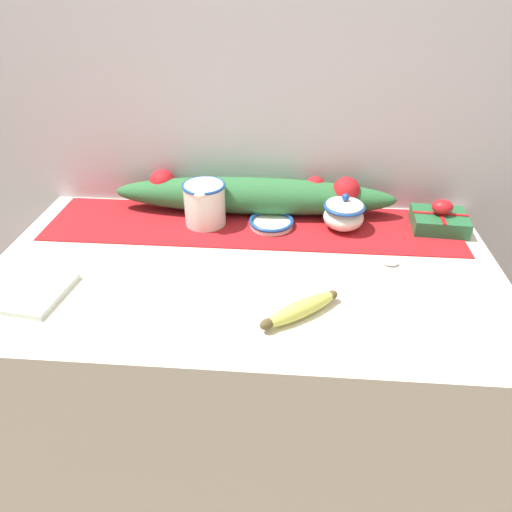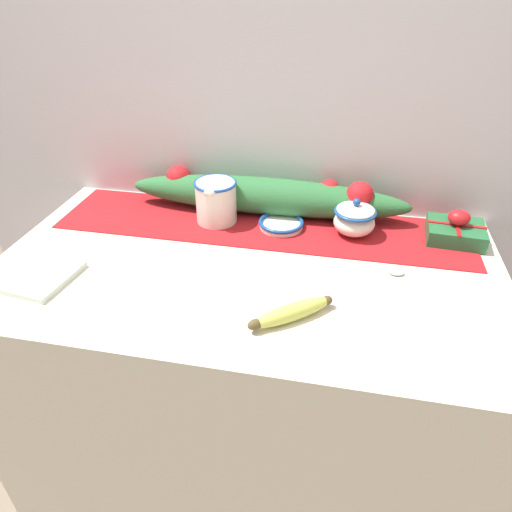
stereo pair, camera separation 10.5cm
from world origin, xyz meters
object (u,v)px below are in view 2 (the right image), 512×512
at_px(sugar_bowl, 355,219).
at_px(small_dish, 281,224).
at_px(cream_pitcher, 216,200).
at_px(banana, 292,312).
at_px(spoon, 391,272).
at_px(napkin_stack, 38,276).
at_px(gift_box, 456,230).

xyz_separation_m(sugar_bowl, small_dish, (-0.19, -0.00, -0.03)).
distance_m(cream_pitcher, banana, 0.46).
distance_m(small_dish, banana, 0.38).
height_order(small_dish, spoon, small_dish).
bearing_deg(spoon, sugar_bowl, 116.69).
bearing_deg(small_dish, banana, -78.24).
bearing_deg(napkin_stack, spoon, 12.61).
height_order(small_dish, napkin_stack, small_dish).
distance_m(sugar_bowl, spoon, 0.20).
bearing_deg(napkin_stack, gift_box, 20.84).
bearing_deg(gift_box, spoon, -131.57).
xyz_separation_m(small_dish, banana, (0.08, -0.37, 0.01)).
bearing_deg(banana, cream_pitcher, 124.65).
height_order(cream_pitcher, spoon, cream_pitcher).
xyz_separation_m(spoon, napkin_stack, (-0.80, -0.18, 0.00)).
relative_size(cream_pitcher, small_dish, 1.12).
bearing_deg(banana, napkin_stack, 177.26).
height_order(cream_pitcher, napkin_stack, cream_pitcher).
distance_m(sugar_bowl, gift_box, 0.26).
relative_size(sugar_bowl, napkin_stack, 0.71).
bearing_deg(napkin_stack, small_dish, 33.77).
xyz_separation_m(cream_pitcher, sugar_bowl, (0.38, -0.00, -0.02)).
height_order(sugar_bowl, small_dish, sugar_bowl).
xyz_separation_m(sugar_bowl, banana, (-0.12, -0.38, -0.03)).
distance_m(small_dish, gift_box, 0.46).
distance_m(cream_pitcher, sugar_bowl, 0.38).
bearing_deg(small_dish, sugar_bowl, 0.77).
bearing_deg(spoon, small_dish, 147.87).
height_order(cream_pitcher, gift_box, cream_pitcher).
height_order(small_dish, gift_box, gift_box).
bearing_deg(small_dish, cream_pitcher, 178.80).
distance_m(cream_pitcher, small_dish, 0.19).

